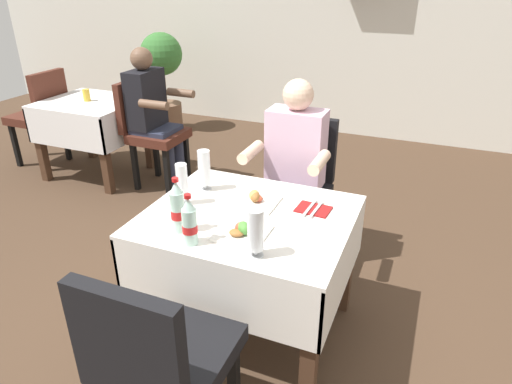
{
  "coord_description": "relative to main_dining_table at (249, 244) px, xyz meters",
  "views": [
    {
      "loc": [
        0.84,
        -1.66,
        1.84
      ],
      "look_at": [
        0.04,
        0.28,
        0.82
      ],
      "focal_mm": 31.97,
      "sensor_mm": 36.0,
      "label": 1
    }
  ],
  "objects": [
    {
      "name": "potted_plant_corner",
      "position": [
        -2.38,
        2.91,
        0.15
      ],
      "size": [
        0.5,
        0.5,
        1.19
      ],
      "color": "brown",
      "rests_on": "ground"
    },
    {
      "name": "seated_diner_far",
      "position": [
        -0.0,
        0.72,
        0.15
      ],
      "size": [
        0.5,
        0.46,
        1.26
      ],
      "color": "#282D42",
      "rests_on": "ground"
    },
    {
      "name": "background_dining_table",
      "position": [
        -2.25,
        1.45,
        -0.02
      ],
      "size": [
        0.87,
        0.78,
        0.74
      ],
      "color": "white",
      "rests_on": "ground"
    },
    {
      "name": "plate_near_camera",
      "position": [
        0.05,
        -0.19,
        0.2
      ],
      "size": [
        0.23,
        0.23,
        0.07
      ],
      "color": "white",
      "rests_on": "main_dining_table"
    },
    {
      "name": "background_chair_left",
      "position": [
        -2.89,
        1.45,
        -0.01
      ],
      "size": [
        0.5,
        0.44,
        0.97
      ],
      "color": "#4C2319",
      "rests_on": "ground"
    },
    {
      "name": "background_table_tumbler",
      "position": [
        -2.26,
        1.44,
        0.23
      ],
      "size": [
        0.06,
        0.06,
        0.11
      ],
      "primitive_type": "cylinder",
      "color": "gold",
      "rests_on": "background_dining_table"
    },
    {
      "name": "main_dining_table",
      "position": [
        0.0,
        0.0,
        0.0
      ],
      "size": [
        1.02,
        0.87,
        0.74
      ],
      "color": "white",
      "rests_on": "ground"
    },
    {
      "name": "napkin_cutlery_set",
      "position": [
        0.29,
        0.17,
        0.18
      ],
      "size": [
        0.18,
        0.19,
        0.01
      ],
      "color": "maroon",
      "rests_on": "main_dining_table"
    },
    {
      "name": "cola_bottle_secondary",
      "position": [
        -0.13,
        -0.34,
        0.28
      ],
      "size": [
        0.07,
        0.07,
        0.24
      ],
      "color": "silver",
      "rests_on": "main_dining_table"
    },
    {
      "name": "plate_far_diner",
      "position": [
        -0.01,
        0.13,
        0.2
      ],
      "size": [
        0.22,
        0.22,
        0.07
      ],
      "color": "white",
      "rests_on": "main_dining_table"
    },
    {
      "name": "cola_bottle_primary",
      "position": [
        -0.24,
        -0.27,
        0.29
      ],
      "size": [
        0.07,
        0.07,
        0.27
      ],
      "color": "silver",
      "rests_on": "main_dining_table"
    },
    {
      "name": "beer_glass_left",
      "position": [
        -0.36,
        -0.02,
        0.29
      ],
      "size": [
        0.07,
        0.07,
        0.22
      ],
      "color": "white",
      "rests_on": "main_dining_table"
    },
    {
      "name": "ground_plane",
      "position": [
        -0.04,
        -0.18,
        -0.56
      ],
      "size": [
        11.0,
        11.0,
        0.0
      ],
      "primitive_type": "plane",
      "color": "#473323"
    },
    {
      "name": "beer_glass_middle",
      "position": [
        0.17,
        -0.33,
        0.29
      ],
      "size": [
        0.07,
        0.07,
        0.22
      ],
      "color": "white",
      "rests_on": "main_dining_table"
    },
    {
      "name": "chair_near_camera_side",
      "position": [
        -0.0,
        -0.83,
        -0.01
      ],
      "size": [
        0.44,
        0.5,
        0.97
      ],
      "color": "black",
      "rests_on": "ground"
    },
    {
      "name": "beer_glass_right",
      "position": [
        -0.34,
        0.17,
        0.29
      ],
      "size": [
        0.07,
        0.07,
        0.23
      ],
      "color": "white",
      "rests_on": "main_dining_table"
    },
    {
      "name": "background_chair_right",
      "position": [
        -1.6,
        1.45,
        -0.01
      ],
      "size": [
        0.5,
        0.44,
        0.97
      ],
      "color": "#4C2319",
      "rests_on": "ground"
    },
    {
      "name": "background_patron",
      "position": [
        -1.55,
        1.45,
        0.15
      ],
      "size": [
        0.46,
        0.5,
        1.26
      ],
      "color": "#282D42",
      "rests_on": "ground"
    },
    {
      "name": "chair_far_diner_seat",
      "position": [
        0.0,
        0.83,
        -0.01
      ],
      "size": [
        0.44,
        0.5,
        0.97
      ],
      "color": "black",
      "rests_on": "ground"
    }
  ]
}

